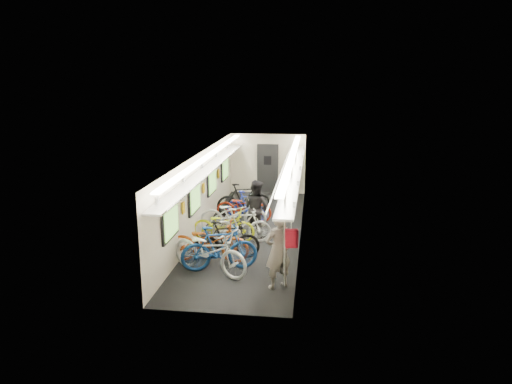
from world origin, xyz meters
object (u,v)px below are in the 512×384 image
(bicycle_0, at_px, (209,251))
(passenger_mid, at_px, (256,208))
(backpack, at_px, (292,238))
(bicycle_1, at_px, (219,248))
(passenger_near, at_px, (278,251))

(bicycle_0, distance_m, passenger_mid, 2.90)
(passenger_mid, height_order, backpack, passenger_mid)
(bicycle_1, bearing_deg, bicycle_0, 118.04)
(bicycle_1, bearing_deg, passenger_mid, -29.21)
(bicycle_0, relative_size, backpack, 5.59)
(bicycle_1, relative_size, backpack, 4.88)
(passenger_mid, bearing_deg, bicycle_1, 111.83)
(passenger_near, height_order, backpack, passenger_near)
(bicycle_0, bearing_deg, passenger_near, -84.75)
(passenger_near, bearing_deg, bicycle_1, -64.04)
(bicycle_0, relative_size, passenger_near, 1.23)
(bicycle_1, relative_size, passenger_near, 1.07)
(passenger_near, bearing_deg, passenger_mid, -111.04)
(backpack, bearing_deg, bicycle_0, 146.12)
(backpack, bearing_deg, bicycle_1, 138.95)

